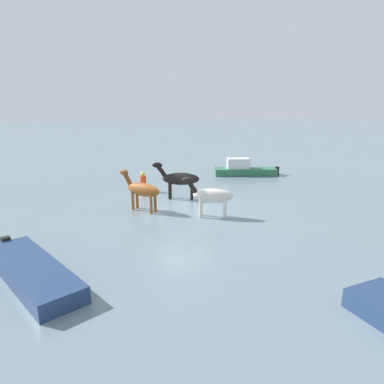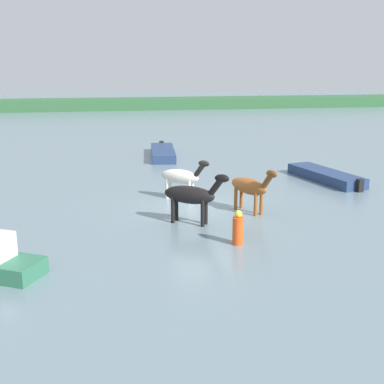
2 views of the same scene
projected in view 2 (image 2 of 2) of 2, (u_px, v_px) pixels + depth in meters
ground_plane at (204, 208)px, 20.41m from camera, size 156.90×156.90×0.00m
distant_shoreline at (135, 109)px, 63.38m from camera, size 141.21×6.00×2.40m
horse_mid_herd at (192, 195)px, 18.18m from camera, size 2.29×1.67×1.93m
horse_dun_straggler at (250, 187)px, 19.58m from camera, size 1.44×2.28×1.86m
horse_dark_mare at (181, 177)px, 21.44m from camera, size 2.04×1.67×1.78m
boat_skiff_near at (163, 154)px, 31.30m from camera, size 1.75×5.17×0.75m
boat_launch_far at (326, 177)px, 25.02m from camera, size 2.38×4.91×0.74m
buoy_channel_marker at (238, 229)px, 16.23m from camera, size 0.36×0.36×1.14m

